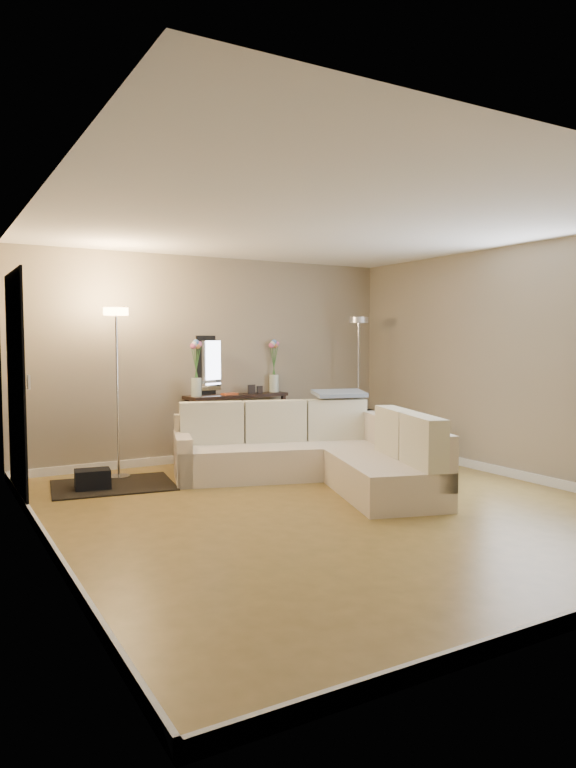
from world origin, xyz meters
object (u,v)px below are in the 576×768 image
sectional_sofa (317,453)px  floor_lamp_lit (117,358)px  floor_lamp_unlit (358,357)px  console_table (231,423)px

sectional_sofa → floor_lamp_lit: 2.45m
sectional_sofa → floor_lamp_unlit: 2.21m
console_table → floor_lamp_lit: (-1.56, -0.39, 0.87)m
console_table → floor_lamp_lit: 1.83m
sectional_sofa → console_table: size_ratio=2.06×
sectional_sofa → floor_lamp_lit: (-1.85, 1.24, 1.03)m
floor_lamp_lit → sectional_sofa: bearing=-33.9°
floor_lamp_lit → floor_lamp_unlit: (3.33, 0.05, -0.03)m
sectional_sofa → floor_lamp_unlit: size_ratio=1.56×
sectional_sofa → floor_lamp_unlit: (1.48, 1.29, 1.00)m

